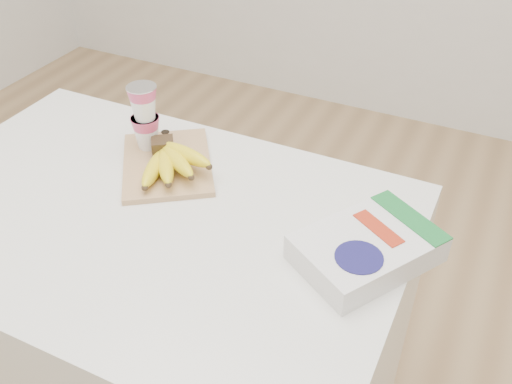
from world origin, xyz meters
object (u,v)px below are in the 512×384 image
at_px(yogurt_stack, 145,115).
at_px(table, 164,337).
at_px(bananas, 170,161).
at_px(cereal_box, 367,248).
at_px(cutting_board, 167,164).

bearing_deg(yogurt_stack, table, -58.41).
bearing_deg(bananas, yogurt_stack, 149.03).
height_order(table, yogurt_stack, yogurt_stack).
distance_m(table, cereal_box, 0.61).
bearing_deg(table, yogurt_stack, 121.59).
distance_m(bananas, cereal_box, 0.46).
distance_m(bananas, yogurt_stack, 0.13).
bearing_deg(table, cereal_box, 8.01).
bearing_deg(bananas, cereal_box, -8.58).
bearing_deg(yogurt_stack, bananas, -30.97).
height_order(table, cutting_board, cutting_board).
distance_m(cutting_board, bananas, 0.05).
distance_m(yogurt_stack, cereal_box, 0.57).
relative_size(yogurt_stack, cereal_box, 0.52).
bearing_deg(cutting_board, cereal_box, -45.64).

